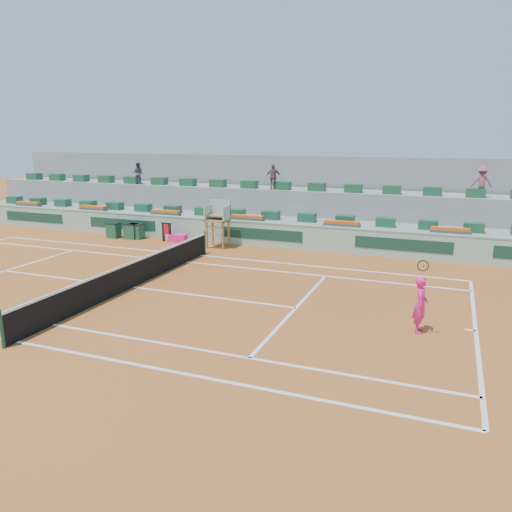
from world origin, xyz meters
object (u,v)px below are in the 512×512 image
(drink_cooler_a, at_px, (136,231))
(player_bag, at_px, (178,238))
(umpire_chair, at_px, (218,217))
(tennis_player, at_px, (421,304))

(drink_cooler_a, bearing_deg, player_bag, 0.83)
(umpire_chair, xyz_separation_m, tennis_player, (10.32, -8.18, -0.70))
(umpire_chair, distance_m, tennis_player, 13.19)
(player_bag, distance_m, umpire_chair, 2.89)
(tennis_player, bearing_deg, umpire_chair, 141.62)
(tennis_player, bearing_deg, drink_cooler_a, 151.40)
(drink_cooler_a, height_order, tennis_player, tennis_player)
(player_bag, bearing_deg, drink_cooler_a, -179.17)
(umpire_chair, xyz_separation_m, drink_cooler_a, (-5.15, 0.26, -1.12))
(player_bag, bearing_deg, tennis_player, -33.35)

